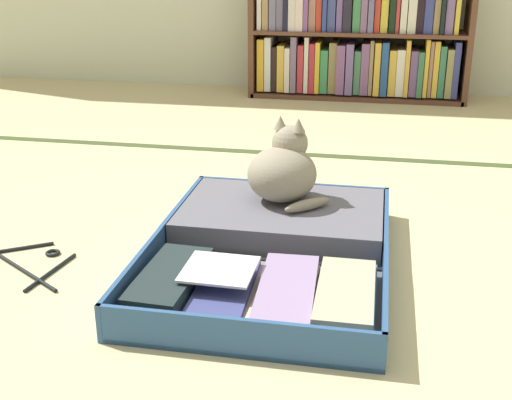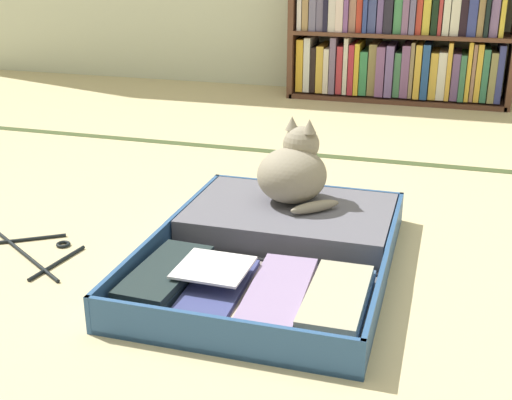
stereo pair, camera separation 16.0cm
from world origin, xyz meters
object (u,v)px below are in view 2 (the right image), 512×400
Objects in this scene: black_cat at (295,171)px; clothes_hanger at (39,251)px; bookshelf at (399,37)px; open_suitcase at (277,246)px.

black_cat is 0.84× the size of clothes_hanger.
black_cat is (-0.12, -1.91, -0.15)m from bookshelf.
bookshelf is at bearing 86.45° from black_cat.
open_suitcase is (-0.11, -2.12, -0.30)m from bookshelf.
bookshelf is 2.15m from open_suitcase.
open_suitcase reaches higher than clothes_hanger.
black_cat is 0.77m from clothes_hanger.
open_suitcase is 2.98× the size of black_cat.
bookshelf is 4.09× the size of black_cat.
black_cat reaches higher than clothes_hanger.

